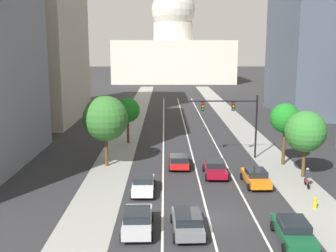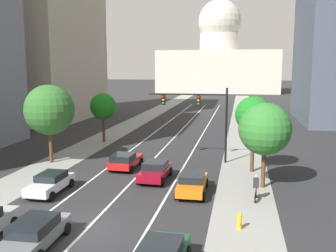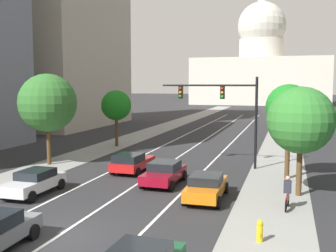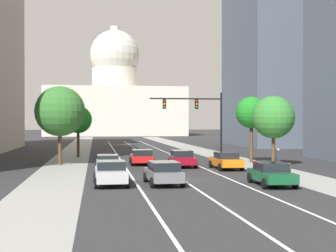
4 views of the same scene
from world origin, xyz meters
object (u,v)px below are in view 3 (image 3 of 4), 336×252
(capitol_building, at_px, (261,70))
(car_red, at_px, (132,162))
(street_tree_far_right, at_px, (301,120))
(cyclist, at_px, (287,193))
(street_tree_mid_left, at_px, (116,106))
(car_crimson, at_px, (164,173))
(street_tree_near_left, at_px, (47,103))
(traffic_signal_mast, at_px, (226,104))
(fire_hydrant, at_px, (260,231))
(car_orange, at_px, (206,186))
(car_white, at_px, (34,182))
(street_tree_mid_right, at_px, (289,108))

(capitol_building, relative_size, car_red, 9.55)
(car_red, height_order, street_tree_far_right, street_tree_far_right)
(cyclist, bearing_deg, street_tree_mid_left, 50.41)
(car_crimson, xyz_separation_m, street_tree_mid_left, (-9.34, 13.81, 3.42))
(street_tree_near_left, bearing_deg, car_crimson, -18.32)
(street_tree_near_left, distance_m, street_tree_far_right, 19.19)
(capitol_building, distance_m, cyclist, 113.66)
(traffic_signal_mast, xyz_separation_m, fire_hydrant, (3.61, -14.53, -4.38))
(traffic_signal_mast, bearing_deg, fire_hydrant, -76.05)
(car_orange, bearing_deg, car_white, 99.41)
(fire_hydrant, bearing_deg, car_crimson, 129.03)
(fire_hydrant, bearing_deg, car_red, 132.39)
(car_red, height_order, street_tree_near_left, street_tree_near_left)
(car_white, bearing_deg, car_orange, -79.75)
(street_tree_mid_right, bearing_deg, traffic_signal_mast, 149.84)
(street_tree_mid_left, distance_m, street_tree_near_left, 10.39)
(capitol_building, height_order, street_tree_mid_left, capitol_building)
(capitol_building, height_order, fire_hydrant, capitol_building)
(car_crimson, xyz_separation_m, traffic_signal_mast, (2.92, 6.48, 4.10))
(car_white, relative_size, car_crimson, 1.00)
(capitol_building, xyz_separation_m, car_orange, (4.87, -112.25, -10.04))
(car_white, xyz_separation_m, cyclist, (14.05, 1.19, 0.12))
(car_white, distance_m, street_tree_mid_right, 16.73)
(car_red, relative_size, cyclist, 2.49)
(capitol_building, height_order, car_red, capitol_building)
(car_crimson, distance_m, street_tree_mid_right, 9.33)
(street_tree_far_right, bearing_deg, fire_hydrant, -102.00)
(car_white, xyz_separation_m, fire_hydrant, (13.02, -3.64, -0.27))
(car_crimson, bearing_deg, traffic_signal_mast, -23.53)
(car_orange, relative_size, cyclist, 2.63)
(fire_hydrant, xyz_separation_m, street_tree_mid_left, (-15.87, 21.86, 3.70))
(street_tree_mid_left, height_order, street_tree_far_right, street_tree_far_right)
(car_red, relative_size, street_tree_near_left, 0.60)
(traffic_signal_mast, bearing_deg, street_tree_mid_left, 149.12)
(car_white, xyz_separation_m, street_tree_mid_left, (-2.84, 18.22, 3.43))
(fire_hydrant, relative_size, street_tree_far_right, 0.15)
(traffic_signal_mast, xyz_separation_m, street_tree_mid_right, (4.56, -2.65, -0.05))
(car_crimson, relative_size, traffic_signal_mast, 0.59)
(street_tree_mid_left, bearing_deg, traffic_signal_mast, -30.88)
(traffic_signal_mast, bearing_deg, street_tree_far_right, -52.54)
(fire_hydrant, height_order, street_tree_mid_left, street_tree_mid_left)
(car_white, xyz_separation_m, traffic_signal_mast, (9.41, 10.89, 4.11))
(car_orange, bearing_deg, street_tree_far_right, -66.35)
(car_orange, xyz_separation_m, street_tree_mid_right, (4.24, 6.45, 4.06))
(car_white, height_order, street_tree_mid_left, street_tree_mid_left)
(car_white, xyz_separation_m, street_tree_mid_right, (13.98, 8.24, 4.06))
(capitol_building, distance_m, street_tree_near_left, 106.65)
(street_tree_mid_right, bearing_deg, street_tree_mid_left, 149.32)
(car_red, height_order, street_tree_mid_right, street_tree_mid_right)
(car_red, distance_m, fire_hydrant, 14.51)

